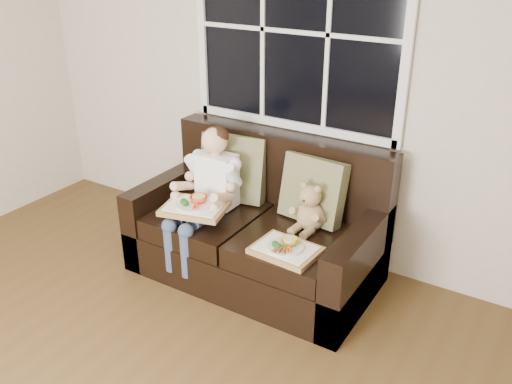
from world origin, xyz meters
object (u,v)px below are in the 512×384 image
Objects in this scene: teddy_bear at (310,211)px; child at (208,184)px; tray_left at (195,206)px; tray_right at (286,249)px; loveseat at (259,233)px.

child is at bearing -164.85° from teddy_bear.
tray_left is at bearing -81.75° from child.
child is 2.68× the size of teddy_bear.
tray_right is at bearing -15.70° from tray_left.
child is 2.20× the size of tray_right.
teddy_bear is (0.38, 0.02, 0.28)m from loveseat.
teddy_bear is at bearing 10.72° from child.
loveseat is at bearing -173.22° from teddy_bear.
child is 1.89× the size of tray_left.
tray_right is at bearing -40.03° from loveseat.
tray_right is (0.75, -0.21, -0.18)m from child.
child is at bearing 167.74° from tray_right.
loveseat is at bearing 19.44° from child.
loveseat is 1.84× the size of child.
child is at bearing -160.56° from loveseat.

